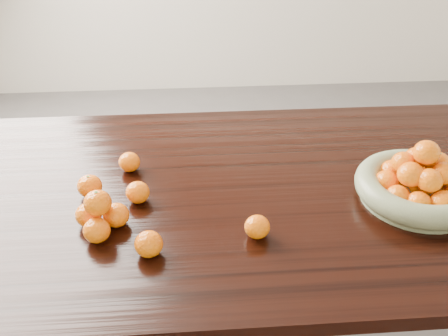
{
  "coord_description": "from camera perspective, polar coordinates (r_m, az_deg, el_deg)",
  "views": [
    {
      "loc": [
        -0.11,
        -1.17,
        1.56
      ],
      "look_at": [
        -0.03,
        -0.02,
        0.83
      ],
      "focal_mm": 40.0,
      "sensor_mm": 36.0,
      "label": 1
    }
  ],
  "objects": [
    {
      "name": "fruit_bowl",
      "position": [
        1.45,
        21.42,
        -1.76
      ],
      "size": [
        0.34,
        0.34,
        0.18
      ],
      "rotation": [
        0.0,
        0.0,
        -0.07
      ],
      "color": "gray",
      "rests_on": "dining_table"
    },
    {
      "name": "loose_orange_3",
      "position": [
        1.37,
        -9.84,
        -2.76
      ],
      "size": [
        0.06,
        0.06,
        0.06
      ],
      "primitive_type": "ellipsoid",
      "color": "orange",
      "rests_on": "dining_table"
    },
    {
      "name": "orange_pyramid",
      "position": [
        1.28,
        -14.01,
        -5.29
      ],
      "size": [
        0.14,
        0.13,
        0.12
      ],
      "rotation": [
        0.0,
        0.0,
        -0.09
      ],
      "color": "orange",
      "rests_on": "dining_table"
    },
    {
      "name": "dining_table",
      "position": [
        1.48,
        1.07,
        -5.11
      ],
      "size": [
        2.0,
        1.0,
        0.75
      ],
      "color": "black",
      "rests_on": "ground"
    },
    {
      "name": "loose_orange_2",
      "position": [
        1.24,
        3.81,
        -6.72
      ],
      "size": [
        0.06,
        0.06,
        0.06
      ],
      "primitive_type": "ellipsoid",
      "color": "orange",
      "rests_on": "dining_table"
    },
    {
      "name": "loose_orange_4",
      "position": [
        1.51,
        -10.77,
        0.68
      ],
      "size": [
        0.06,
        0.06,
        0.06
      ],
      "primitive_type": "ellipsoid",
      "color": "orange",
      "rests_on": "dining_table"
    },
    {
      "name": "loose_orange_1",
      "position": [
        1.2,
        -8.6,
        -8.59
      ],
      "size": [
        0.07,
        0.07,
        0.06
      ],
      "primitive_type": "ellipsoid",
      "color": "orange",
      "rests_on": "dining_table"
    },
    {
      "name": "loose_orange_0",
      "position": [
        1.42,
        -15.1,
        -2.02
      ],
      "size": [
        0.07,
        0.07,
        0.06
      ],
      "primitive_type": "ellipsoid",
      "color": "orange",
      "rests_on": "dining_table"
    }
  ]
}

